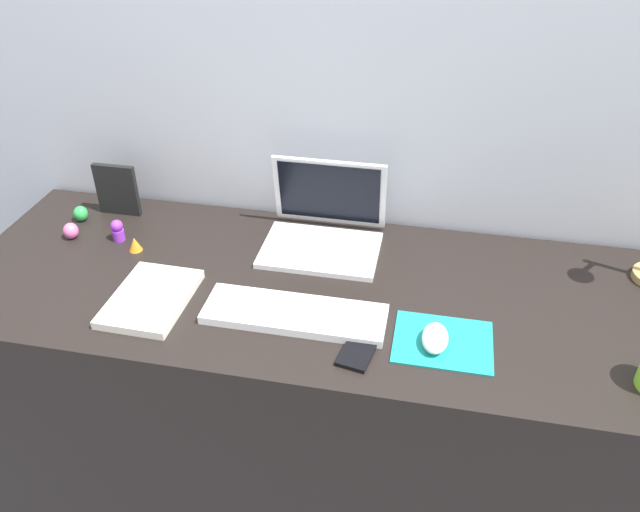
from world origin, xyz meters
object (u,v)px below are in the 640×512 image
at_px(laptop, 324,224).
at_px(toy_figurine_purple, 118,230).
at_px(toy_figurine_orange, 135,244).
at_px(toy_figurine_green, 81,214).
at_px(toy_figurine_pink, 71,231).
at_px(cell_phone, 360,349).
at_px(picture_frame, 117,190).
at_px(mouse, 435,338).
at_px(notebook_pad, 151,298).
at_px(keyboard, 295,314).

xyz_separation_m(laptop, toy_figurine_purple, (-0.54, -0.10, -0.02)).
bearing_deg(toy_figurine_orange, toy_figurine_green, 152.58).
height_order(toy_figurine_orange, toy_figurine_pink, toy_figurine_pink).
distance_m(cell_phone, picture_frame, 0.87).
xyz_separation_m(toy_figurine_orange, toy_figurine_green, (-0.21, 0.11, 0.00)).
bearing_deg(toy_figurine_green, mouse, -18.19).
bearing_deg(toy_figurine_purple, notebook_pad, -50.15).
distance_m(laptop, toy_figurine_pink, 0.68).
bearing_deg(mouse, toy_figurine_pink, 166.29).
relative_size(mouse, toy_figurine_orange, 2.52).
xyz_separation_m(picture_frame, toy_figurine_pink, (-0.07, -0.15, -0.05)).
distance_m(cell_phone, notebook_pad, 0.50).
bearing_deg(laptop, toy_figurine_orange, -163.68).
height_order(keyboard, cell_phone, keyboard).
relative_size(picture_frame, toy_figurine_orange, 3.94).
height_order(toy_figurine_orange, toy_figurine_purple, toy_figurine_purple).
bearing_deg(toy_figurine_orange, laptop, 16.32).
distance_m(keyboard, toy_figurine_pink, 0.69).
bearing_deg(notebook_pad, toy_figurine_green, 139.47).
height_order(mouse, notebook_pad, mouse).
bearing_deg(mouse, keyboard, 174.29).
distance_m(picture_frame, toy_figurine_green, 0.12).
height_order(mouse, toy_figurine_purple, toy_figurine_purple).
distance_m(keyboard, mouse, 0.31).
distance_m(toy_figurine_orange, toy_figurine_pink, 0.19).
bearing_deg(toy_figurine_orange, toy_figurine_pink, 173.55).
xyz_separation_m(toy_figurine_pink, toy_figurine_purple, (0.13, 0.02, 0.01)).
bearing_deg(laptop, cell_phone, -68.97).
relative_size(laptop, toy_figurine_green, 6.91).
distance_m(picture_frame, toy_figurine_pink, 0.17).
relative_size(toy_figurine_orange, toy_figurine_pink, 0.87).
xyz_separation_m(keyboard, cell_phone, (0.16, -0.08, -0.01)).
xyz_separation_m(cell_phone, toy_figurine_purple, (-0.69, 0.30, 0.03)).
bearing_deg(toy_figurine_green, toy_figurine_pink, -77.02).
xyz_separation_m(keyboard, notebook_pad, (-0.34, -0.01, 0.00)).
xyz_separation_m(toy_figurine_pink, toy_figurine_green, (-0.02, 0.09, -0.00)).
bearing_deg(toy_figurine_pink, toy_figurine_purple, 6.95).
xyz_separation_m(notebook_pad, toy_figurine_purple, (-0.19, 0.23, 0.02)).
distance_m(keyboard, toy_figurine_green, 0.74).
bearing_deg(toy_figurine_purple, cell_phone, -23.41).
height_order(cell_phone, toy_figurine_purple, toy_figurine_purple).
relative_size(laptop, toy_figurine_purple, 4.99).
bearing_deg(keyboard, toy_figurine_pink, 162.68).
xyz_separation_m(cell_phone, notebook_pad, (-0.50, 0.07, 0.01)).
xyz_separation_m(keyboard, toy_figurine_orange, (-0.47, 0.18, 0.01)).
bearing_deg(toy_figurine_green, notebook_pad, -41.73).
relative_size(notebook_pad, toy_figurine_pink, 5.48).
bearing_deg(keyboard, mouse, -5.71).
bearing_deg(notebook_pad, toy_figurine_pink, 147.27).
xyz_separation_m(laptop, toy_figurine_pink, (-0.67, -0.12, -0.03)).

